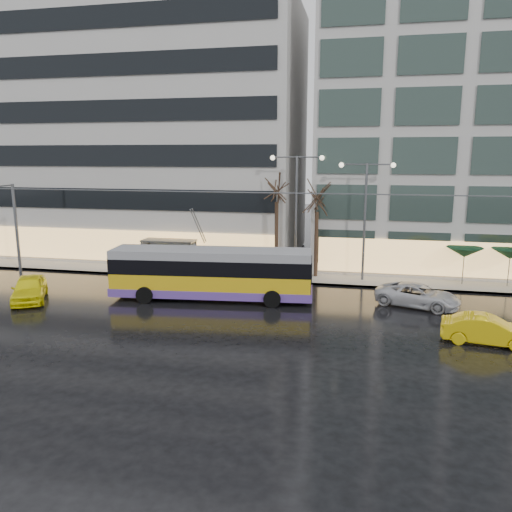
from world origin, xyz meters
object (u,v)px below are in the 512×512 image
(trolleybus, at_px, (211,275))
(bus_shelter, at_px, (165,248))
(street_lamp_near, at_px, (296,199))
(taxi_a, at_px, (29,288))

(trolleybus, relative_size, bus_shelter, 3.11)
(trolleybus, bearing_deg, bus_shelter, 131.23)
(trolleybus, xyz_separation_m, street_lamp_near, (4.56, 6.76, 4.38))
(trolleybus, xyz_separation_m, taxi_a, (-11.34, -2.73, -0.80))
(taxi_a, bearing_deg, bus_shelter, 29.73)
(trolleybus, bearing_deg, street_lamp_near, 56.01)
(bus_shelter, relative_size, taxi_a, 0.88)
(trolleybus, distance_m, street_lamp_near, 9.25)
(trolleybus, height_order, taxi_a, trolleybus)
(bus_shelter, relative_size, street_lamp_near, 0.47)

